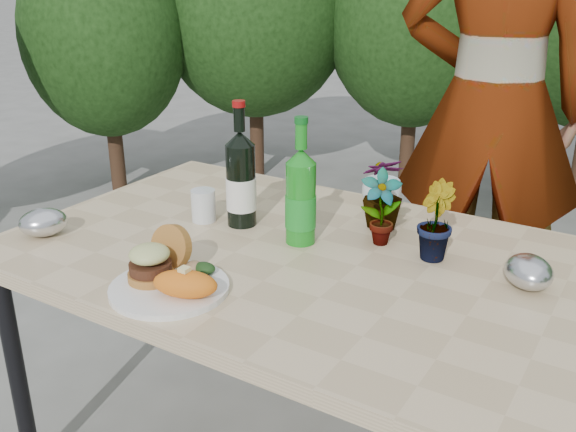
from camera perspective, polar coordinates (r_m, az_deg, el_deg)
The scene contains 17 objects.
patio_table at distance 1.73m, azimuth 1.40°, elevation -4.96°, with size 1.60×1.00×0.75m.
shrub_hedge at distance 3.26m, azimuth 23.82°, elevation 14.55°, with size 6.82×5.11×2.19m.
dinner_plate at distance 1.53m, azimuth -10.50°, elevation -6.32°, with size 0.28×0.28×0.01m, color white.
burger_stack at distance 1.55m, azimuth -11.69°, elevation -3.79°, with size 0.11×0.16×0.11m.
sweet_potato at distance 1.46m, azimuth -9.12°, elevation -5.99°, with size 0.15×0.08×0.06m, color orange.
grilled_veg at distance 1.57m, azimuth -7.83°, elevation -4.53°, with size 0.08×0.05×0.03m.
wine_bottle at distance 1.84m, azimuth -4.21°, elevation 3.15°, with size 0.09×0.09×0.36m.
sparkling_water at distance 1.72m, azimuth 1.14°, elevation 1.60°, with size 0.08×0.08×0.35m.
plastic_cup at distance 1.91m, azimuth -7.52°, elevation 0.93°, with size 0.07×0.07×0.10m, color silver.
seedling_left at distance 1.73m, azimuth 8.25°, elevation 0.71°, with size 0.11×0.07×0.21m, color #225B1F.
seedling_mid at distance 1.68m, azimuth 12.86°, elevation -0.41°, with size 0.11×0.09×0.20m, color #23591E.
seedling_right at distance 1.85m, azimuth 8.44°, elevation 2.06°, with size 0.12×0.12×0.21m, color #24551D.
blue_bowl at distance 2.01m, azimuth 8.31°, elevation 1.93°, with size 0.12×0.12×0.10m, color silver.
foil_packet_left at distance 1.92m, azimuth -20.92°, elevation -0.53°, with size 0.13×0.11×0.08m, color silver.
foil_packet_right at distance 1.61m, azimuth 20.62°, elevation -4.65°, with size 0.13×0.11×0.08m, color #BABCC2.
person at distance 2.50m, azimuth 17.73°, elevation 9.26°, with size 0.71×0.47×1.95m, color #8E6047.
terracotta_pot at distance 4.22m, azimuth -1.52°, elevation 2.27°, with size 0.17×0.17×0.14m.
Camera 1 is at (0.78, -1.34, 1.46)m, focal length 40.00 mm.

